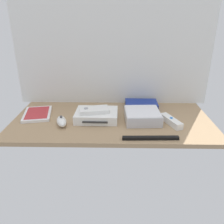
{
  "coord_description": "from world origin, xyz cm",
  "views": [
    {
      "loc": [
        2.14,
        -105.4,
        48.7
      ],
      "look_at": [
        0.0,
        0.0,
        4.0
      ],
      "focal_mm": 36.62,
      "sensor_mm": 36.0,
      "label": 1
    }
  ],
  "objects": [
    {
      "name": "remote_wand",
      "position": [
        28.73,
        -4.76,
        1.51
      ],
      "size": [
        8.8,
        15.09,
        3.4
      ],
      "rotation": [
        0.0,
        0.0,
        0.38
      ],
      "color": "white",
      "rests_on": "ground_plane"
    },
    {
      "name": "mini_computer",
      "position": [
        15.16,
        -1.3,
        2.64
      ],
      "size": [
        17.81,
        17.81,
        5.3
      ],
      "rotation": [
        0.0,
        0.0,
        0.05
      ],
      "color": "silver",
      "rests_on": "ground_plane"
    },
    {
      "name": "remote_nunchuk",
      "position": [
        -23.99,
        -7.32,
        2.04
      ],
      "size": [
        7.48,
        10.89,
        5.1
      ],
      "rotation": [
        0.0,
        0.0,
        0.34
      ],
      "color": "white",
      "rests_on": "ground_plane"
    },
    {
      "name": "sensor_bar",
      "position": [
        16.8,
        -20.16,
        0.7
      ],
      "size": [
        24.04,
        2.46,
        1.4
      ],
      "primitive_type": "cube",
      "rotation": [
        0.0,
        0.0,
        0.03
      ],
      "color": "black",
      "rests_on": "ground_plane"
    },
    {
      "name": "remote_classic_pad",
      "position": [
        -8.86,
        -1.02,
        5.41
      ],
      "size": [
        15.69,
        10.66,
        2.4
      ],
      "rotation": [
        0.0,
        0.0,
        0.2
      ],
      "color": "white",
      "rests_on": "game_console"
    },
    {
      "name": "game_console",
      "position": [
        -7.78,
        -0.19,
        2.2
      ],
      "size": [
        21.27,
        16.78,
        4.4
      ],
      "rotation": [
        0.0,
        0.0,
        -0.02
      ],
      "color": "white",
      "rests_on": "ground_plane"
    },
    {
      "name": "game_case",
      "position": [
        -39.51,
        4.33,
        0.76
      ],
      "size": [
        16.95,
        21.23,
        1.56
      ],
      "rotation": [
        0.0,
        0.0,
        0.19
      ],
      "color": "white",
      "rests_on": "ground_plane"
    },
    {
      "name": "ground_plane",
      "position": [
        0.0,
        0.0,
        -1.0
      ],
      "size": [
        100.0,
        48.0,
        2.0
      ],
      "primitive_type": "cube",
      "color": "#9E7F5B",
      "rests_on": "ground"
    },
    {
      "name": "back_wall",
      "position": [
        0.0,
        24.6,
        32.0
      ],
      "size": [
        110.0,
        1.2,
        64.0
      ],
      "primitive_type": "cube",
      "color": "silver",
      "rests_on": "ground"
    },
    {
      "name": "network_router",
      "position": [
        16.36,
        16.4,
        1.7
      ],
      "size": [
        18.16,
        12.58,
        3.4
      ],
      "rotation": [
        0.0,
        0.0,
        -0.01
      ],
      "color": "navy",
      "rests_on": "ground_plane"
    }
  ]
}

